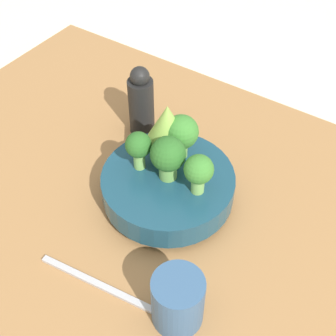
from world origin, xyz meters
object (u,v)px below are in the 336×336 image
(cup, at_px, (178,300))
(fork, at_px, (97,284))
(bowl, at_px, (168,186))
(pepper_mill, at_px, (141,102))

(cup, relative_size, fork, 0.45)
(bowl, relative_size, fork, 1.14)
(cup, relative_size, pepper_mill, 0.60)
(bowl, relative_size, pepper_mill, 1.52)
(pepper_mill, height_order, fork, pepper_mill)
(pepper_mill, bearing_deg, fork, -65.30)
(bowl, height_order, fork, bowl)
(bowl, xyz_separation_m, cup, (0.13, -0.17, 0.01))
(cup, bearing_deg, bowl, 127.18)
(fork, bearing_deg, bowl, 91.15)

